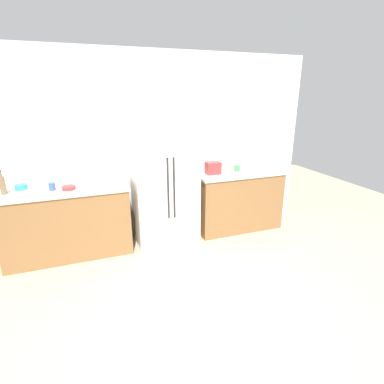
# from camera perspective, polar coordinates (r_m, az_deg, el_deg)

# --- Properties ---
(ground_plane) EXTENTS (9.92, 9.92, 0.00)m
(ground_plane) POSITION_cam_1_polar(r_m,az_deg,el_deg) (3.13, 3.38, -22.44)
(ground_plane) COLOR tan
(kitchen_back_panel) EXTENTS (4.78, 0.10, 2.62)m
(kitchen_back_panel) POSITION_cam_1_polar(r_m,az_deg,el_deg) (4.36, -6.97, 8.68)
(kitchen_back_panel) COLOR silver
(kitchen_back_panel) RESTS_ON ground_plane
(counter_left) EXTENTS (1.57, 0.61, 0.93)m
(counter_left) POSITION_cam_1_polar(r_m,az_deg,el_deg) (4.16, -22.93, -5.37)
(counter_left) COLOR olive
(counter_left) RESTS_ON ground_plane
(counter_right) EXTENTS (1.35, 0.61, 0.93)m
(counter_right) POSITION_cam_1_polar(r_m,az_deg,el_deg) (4.67, 8.76, -1.48)
(counter_right) COLOR olive
(counter_right) RESTS_ON ground_plane
(refrigerator) EXTENTS (0.84, 0.68, 1.80)m
(refrigerator) POSITION_cam_1_polar(r_m,az_deg,el_deg) (4.08, -5.40, 2.08)
(refrigerator) COLOR white
(refrigerator) RESTS_ON ground_plane
(toaster) EXTENTS (0.21, 0.15, 0.18)m
(toaster) POSITION_cam_1_polar(r_m,az_deg,el_deg) (4.32, 4.12, 4.68)
(toaster) COLOR red
(toaster) RESTS_ON counter_right
(rice_cooker) EXTENTS (0.23, 0.23, 0.30)m
(rice_cooker) POSITION_cam_1_polar(r_m,az_deg,el_deg) (4.69, 12.72, 6.08)
(rice_cooker) COLOR silver
(rice_cooker) RESTS_ON counter_right
(bottle_a) EXTENTS (0.07, 0.07, 0.29)m
(bottle_a) POSITION_cam_1_polar(r_m,az_deg,el_deg) (4.06, -32.96, 1.20)
(bottle_a) COLOR brown
(bottle_a) RESTS_ON counter_left
(cup_a) EXTENTS (0.07, 0.07, 0.10)m
(cup_a) POSITION_cam_1_polar(r_m,az_deg,el_deg) (3.96, -25.60, 0.96)
(cup_a) COLOR blue
(cup_a) RESTS_ON counter_left
(cup_b) EXTENTS (0.09, 0.09, 0.11)m
(cup_b) POSITION_cam_1_polar(r_m,az_deg,el_deg) (4.08, -19.30, 2.33)
(cup_b) COLOR white
(cup_b) RESTS_ON counter_left
(cup_c) EXTENTS (0.09, 0.09, 0.08)m
(cup_c) POSITION_cam_1_polar(r_m,az_deg,el_deg) (4.54, 8.75, 4.59)
(cup_c) COLOR green
(cup_c) RESTS_ON counter_right
(bowl_a) EXTENTS (0.16, 0.16, 0.05)m
(bowl_a) POSITION_cam_1_polar(r_m,az_deg,el_deg) (3.92, -22.84, 0.77)
(bowl_a) COLOR red
(bowl_a) RESTS_ON counter_left
(bowl_b) EXTENTS (0.15, 0.15, 0.06)m
(bowl_b) POSITION_cam_1_polar(r_m,az_deg,el_deg) (4.19, -30.33, 0.83)
(bowl_b) COLOR teal
(bowl_b) RESTS_ON counter_left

